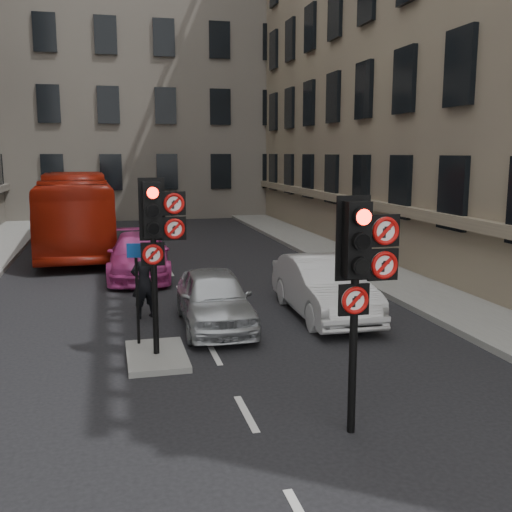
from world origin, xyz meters
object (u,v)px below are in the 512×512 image
car_white (324,287)px  info_sign (137,279)px  bus_red (76,211)px  motorcyclist (144,282)px  car_silver (214,298)px  motorcycle (202,295)px  signal_near (361,265)px  car_pink (139,256)px  signal_far (157,228)px

car_white → info_sign: bearing=-160.6°
bus_red → motorcyclist: bearing=-81.7°
car_silver → info_sign: (-1.88, -1.29, 0.83)m
motorcyclist → car_silver: bearing=123.8°
motorcycle → signal_near: bearing=-70.1°
signal_near → car_pink: (-2.58, 12.52, -1.86)m
car_white → motorcycle: size_ratio=2.59×
car_white → car_silver: bearing=-173.4°
signal_far → car_pink: signal_far is taller
bus_red → motorcycle: bearing=-75.2°
signal_far → motorcycle: bearing=67.1°
signal_near → car_pink: signal_near is taller
car_white → motorcyclist: motorcyclist is taller
motorcycle → info_sign: 3.14m
car_white → motorcyclist: (-4.52, 0.93, 0.16)m
car_white → car_pink: bearing=126.4°
signal_near → signal_far: (-2.60, 4.00, 0.12)m
car_pink → motorcyclist: 5.29m
car_pink → info_sign: size_ratio=2.28×
signal_near → motorcycle: bearing=100.0°
car_white → car_pink: (-4.37, 6.22, -0.04)m
signal_far → car_silver: signal_far is taller
car_white → info_sign: (-4.79, -1.57, 0.77)m
car_silver → motorcyclist: bearing=145.0°
car_white → info_sign: size_ratio=2.12×
signal_near → motorcyclist: signal_near is taller
bus_red → car_white: bearing=-64.5°
car_silver → car_pink: 6.65m
signal_far → car_white: 5.32m
motorcycle → motorcyclist: bearing=-173.4°
motorcycle → motorcyclist: (-1.46, 0.08, 0.39)m
signal_near → motorcyclist: (-2.73, 7.24, -1.65)m
car_pink → motorcyclist: (-0.14, -5.28, 0.20)m
signal_far → car_silver: bearing=54.0°
car_silver → car_pink: size_ratio=0.82×
info_sign → motorcycle: bearing=64.5°
car_silver → car_pink: bearing=104.6°
car_silver → info_sign: info_sign is taller
bus_red → motorcycle: 12.52m
signal_far → motorcyclist: (-0.13, 3.24, -1.77)m
info_sign → car_white: bearing=28.3°
signal_near → signal_far: 4.77m
signal_far → signal_near: bearing=-57.0°
signal_far → motorcycle: 4.05m
car_white → signal_far: bearing=-151.0°
signal_far → car_pink: size_ratio=0.72×
signal_near → car_silver: bearing=100.5°
signal_near → motorcycle: signal_near is taller
signal_far → car_white: size_ratio=0.77×
car_white → bus_red: bearing=119.0°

